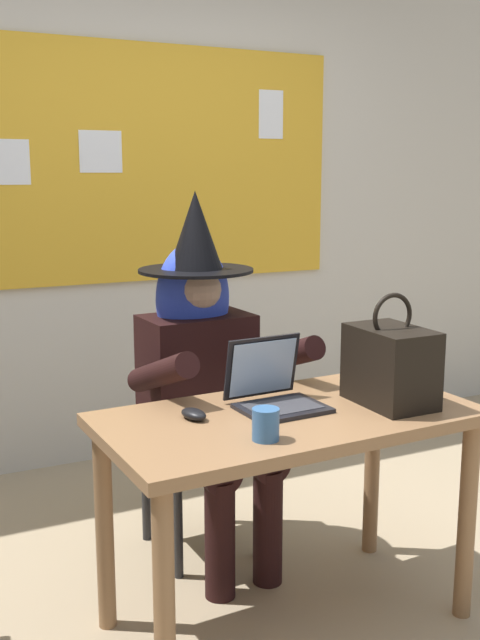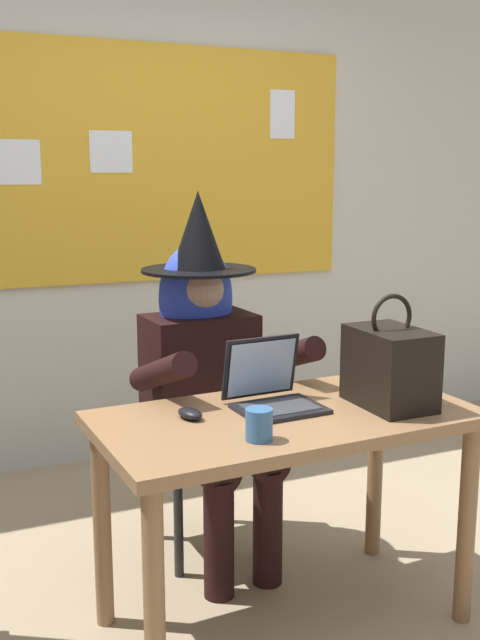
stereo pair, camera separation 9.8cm
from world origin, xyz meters
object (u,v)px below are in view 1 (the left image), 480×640
object	(u,v)px
desk_main	(289,445)
computer_mouse	(194,414)
person_costumed	(204,363)
coffee_mug	(266,424)
chair_at_desk	(191,425)
laptop	(275,392)
handbag	(391,365)

from	to	relation	value
desk_main	computer_mouse	distance (m)	0.34
person_costumed	coffee_mug	distance (m)	0.76
chair_at_desk	laptop	world-z (taller)	laptop
laptop	person_costumed	bearing A→B (deg)	93.31
desk_main	person_costumed	size ratio (longest dim) A/B	0.86
desk_main	person_costumed	distance (m)	0.58
person_costumed	handbag	distance (m)	0.75
computer_mouse	desk_main	bearing A→B (deg)	-27.81
desk_main	handbag	distance (m)	0.43
chair_at_desk	handbag	size ratio (longest dim) A/B	2.37
laptop	computer_mouse	xyz separation A→B (m)	(-0.29, -0.00, -0.03)
chair_at_desk	handbag	xyz separation A→B (m)	(0.42, -0.74, 0.38)
computer_mouse	coffee_mug	size ratio (longest dim) A/B	1.09
desk_main	chair_at_desk	world-z (taller)	chair_at_desk
person_costumed	laptop	distance (m)	0.48
handbag	person_costumed	bearing A→B (deg)	123.54
coffee_mug	handbag	bearing A→B (deg)	13.32
chair_at_desk	computer_mouse	bearing A→B (deg)	-23.00
laptop	handbag	world-z (taller)	handbag
desk_main	coffee_mug	world-z (taller)	coffee_mug
handbag	laptop	bearing A→B (deg)	158.56
chair_at_desk	coffee_mug	size ratio (longest dim) A/B	9.42
handbag	coffee_mug	size ratio (longest dim) A/B	3.98
laptop	computer_mouse	distance (m)	0.30
desk_main	computer_mouse	bearing A→B (deg)	166.36
computer_mouse	handbag	distance (m)	0.68
person_costumed	laptop	xyz separation A→B (m)	(0.05, -0.48, 0.00)
chair_at_desk	laptop	size ratio (longest dim) A/B	3.13
laptop	computer_mouse	size ratio (longest dim) A/B	2.74
chair_at_desk	laptop	bearing A→B (deg)	3.77
chair_at_desk	desk_main	bearing A→B (deg)	4.10
desk_main	coffee_mug	distance (m)	0.31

